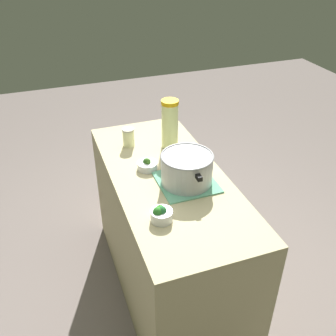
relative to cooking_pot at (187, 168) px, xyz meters
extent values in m
plane|color=slate|center=(-0.10, -0.07, -0.98)|extent=(8.00, 8.00, 0.00)
cube|color=tan|center=(-0.10, -0.07, -0.53)|extent=(1.40, 0.61, 0.88)
cube|color=#66B08C|center=(0.00, 0.00, -0.09)|extent=(0.31, 0.30, 0.01)
cylinder|color=#B7B7BC|center=(0.00, 0.00, -0.01)|extent=(0.27, 0.27, 0.16)
torus|color=#99999E|center=(0.00, 0.00, 0.07)|extent=(0.28, 0.28, 0.01)
cube|color=black|center=(-0.15, 0.00, 0.04)|extent=(0.04, 0.02, 0.02)
cube|color=black|center=(0.15, 0.00, 0.04)|extent=(0.04, 0.02, 0.02)
cylinder|color=#E7EE98|center=(-0.40, 0.05, 0.05)|extent=(0.10, 0.10, 0.28)
cylinder|color=#EBAB0D|center=(-0.40, 0.05, 0.20)|extent=(0.10, 0.10, 0.02)
ellipsoid|color=yellow|center=(-0.39, 0.05, 0.05)|extent=(0.04, 0.04, 0.01)
cylinder|color=beige|center=(-0.50, -0.19, -0.04)|extent=(0.07, 0.07, 0.11)
cylinder|color=#B2AD99|center=(-0.50, -0.19, 0.02)|extent=(0.08, 0.08, 0.01)
cylinder|color=silver|center=(0.25, -0.23, -0.07)|extent=(0.11, 0.11, 0.05)
ellipsoid|color=#31812B|center=(0.25, -0.24, -0.04)|extent=(0.05, 0.05, 0.06)
ellipsoid|color=#307A22|center=(0.24, -0.23, -0.04)|extent=(0.05, 0.05, 0.05)
ellipsoid|color=#287436|center=(0.25, -0.22, -0.04)|extent=(0.05, 0.05, 0.05)
cylinder|color=silver|center=(-0.20, -0.16, -0.07)|extent=(0.12, 0.12, 0.04)
ellipsoid|color=#2A691F|center=(-0.21, -0.16, -0.05)|extent=(0.04, 0.04, 0.04)
ellipsoid|color=#376821|center=(-0.20, -0.16, -0.05)|extent=(0.04, 0.04, 0.04)
camera|label=1|loc=(1.56, -0.66, 1.09)|focal=40.94mm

